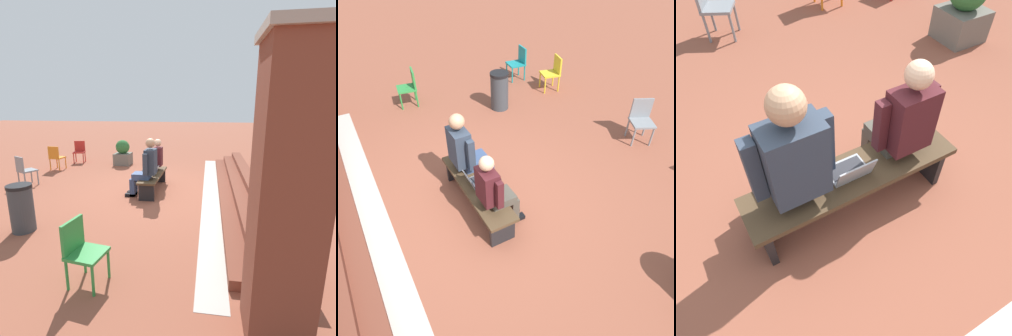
{
  "view_description": "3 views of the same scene",
  "coord_description": "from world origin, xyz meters",
  "views": [
    {
      "loc": [
        6.46,
        1.34,
        2.2
      ],
      "look_at": [
        0.52,
        0.41,
        0.76
      ],
      "focal_mm": 28.0,
      "sensor_mm": 36.0,
      "label": 1
    },
    {
      "loc": [
        -3.45,
        1.34,
        3.8
      ],
      "look_at": [
        -0.37,
        -0.4,
        0.88
      ],
      "focal_mm": 35.0,
      "sensor_mm": 36.0,
      "label": 2
    },
    {
      "loc": [
        0.84,
        1.34,
        2.43
      ],
      "look_at": [
        0.04,
        -0.06,
        0.57
      ],
      "focal_mm": 35.0,
      "sensor_mm": 36.0,
      "label": 3
    }
  ],
  "objects": [
    {
      "name": "brick_pillar_left_of_steps",
      "position": [
        4.17,
        2.03,
        1.41
      ],
      "size": [
        0.64,
        0.64,
        2.8
      ],
      "color": "brown",
      "rests_on": "ground"
    },
    {
      "name": "plastic_chair_far_right",
      "position": [
        -3.08,
        -3.69,
        0.48
      ],
      "size": [
        0.51,
        0.51,
        0.84
      ],
      "color": "red",
      "rests_on": "ground"
    },
    {
      "name": "person_student",
      "position": [
        -0.52,
        -0.14,
        0.7
      ],
      "size": [
        0.52,
        0.66,
        1.31
      ],
      "color": "#4C473D",
      "rests_on": "ground"
    },
    {
      "name": "concrete_strip",
      "position": [
        -0.05,
        1.44,
        0.0
      ],
      "size": [
        8.17,
        0.4,
        0.01
      ],
      "primitive_type": "cube",
      "color": "#B7B2A8",
      "rests_on": "ground"
    },
    {
      "name": "person_adult",
      "position": [
        0.41,
        -0.15,
        0.76
      ],
      "size": [
        0.6,
        0.76,
        1.45
      ],
      "color": "#384C75",
      "rests_on": "ground"
    },
    {
      "name": "laptop",
      "position": [
        -0.02,
        -0.06,
        0.5
      ],
      "size": [
        0.32,
        0.29,
        0.21
      ],
      "color": "#9EA0A5",
      "rests_on": "bench"
    },
    {
      "name": "brick_steps",
      "position": [
        -0.05,
        2.19,
        0.17
      ],
      "size": [
        7.37,
        0.9,
        0.45
      ],
      "color": "brown",
      "rests_on": "ground"
    },
    {
      "name": "planter",
      "position": [
        -2.95,
        -1.87,
        0.44
      ],
      "size": [
        0.6,
        0.6,
        0.94
      ],
      "color": "#6B665B",
      "rests_on": "ground"
    },
    {
      "name": "plastic_chair_near_bench_left",
      "position": [
        3.74,
        -0.17,
        0.48
      ],
      "size": [
        0.48,
        0.48,
        0.84
      ],
      "color": "#2D893D",
      "rests_on": "ground"
    },
    {
      "name": "plastic_chair_near_bench_right",
      "position": [
        -1.78,
        -3.9,
        0.48
      ],
      "size": [
        0.46,
        0.46,
        0.84
      ],
      "color": "orange",
      "rests_on": "ground"
    },
    {
      "name": "ground_plane",
      "position": [
        0.0,
        0.0,
        0.0
      ],
      "size": [
        60.0,
        60.0,
        0.0
      ],
      "primitive_type": "plane",
      "color": "brown"
    },
    {
      "name": "bench",
      "position": [
        -0.05,
        -0.07,
        0.35
      ],
      "size": [
        1.8,
        0.44,
        0.45
      ],
      "color": "#4C3823",
      "rests_on": "ground"
    },
    {
      "name": "plastic_chair_far_left",
      "position": [
        0.09,
        -3.71,
        0.48
      ],
      "size": [
        0.57,
        0.57,
        0.84
      ],
      "color": "gray",
      "rests_on": "ground"
    },
    {
      "name": "litter_bin",
      "position": [
        2.57,
        -1.89,
        0.43
      ],
      "size": [
        0.42,
        0.42,
        0.86
      ],
      "color": "#383D42",
      "rests_on": "ground"
    }
  ]
}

